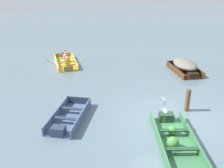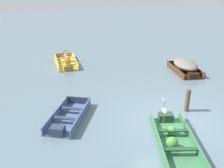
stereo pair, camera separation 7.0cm
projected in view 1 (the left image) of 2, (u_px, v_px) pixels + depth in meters
name	position (u px, v px, depth m)	size (l,w,h in m)	color
ground_plane	(175.00, 121.00, 9.55)	(80.00, 80.00, 0.00)	slate
dinghy_green_foreground	(175.00, 140.00, 8.19)	(2.41, 3.56, 0.43)	#387047
skiff_dark_varnish_near_moored	(185.00, 65.00, 14.42)	(1.82, 2.70, 0.73)	#4C2D19
skiff_slate_blue_mid_moored	(68.00, 118.00, 9.50)	(2.34, 2.71, 0.34)	#475B7F
rowboat_yellow_with_crew	(66.00, 62.00, 15.69)	(2.42, 3.20, 0.89)	#E5BC47
heron_on_dinghy	(165.00, 110.00, 8.47)	(0.20, 0.46, 0.84)	olive
mooring_post	(188.00, 100.00, 10.11)	(0.19, 0.19, 0.96)	brown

